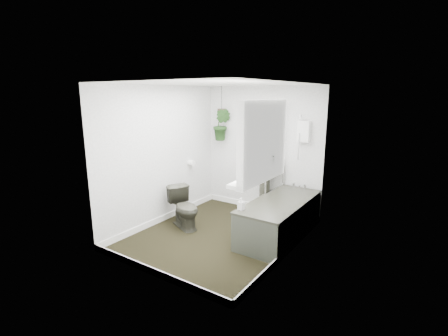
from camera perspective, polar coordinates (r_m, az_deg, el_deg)
The scene contains 22 objects.
floor at distance 5.19m, azimuth -0.94°, elevation -11.80°, with size 2.30×2.80×0.02m, color #2B2915.
ceiling at distance 4.72m, azimuth -1.05°, elevation 14.74°, with size 2.30×2.80×0.02m, color white.
wall_back at distance 6.01m, azimuth 6.70°, elevation 3.17°, with size 2.30×0.02×2.30m, color white.
wall_front at distance 3.78m, azimuth -13.27°, elevation -2.92°, with size 2.30×0.02×2.30m, color white.
wall_left at distance 5.55m, azimuth -10.89°, elevation 2.21°, with size 0.02×2.80×2.30m, color white.
wall_right at distance 4.28m, azimuth 11.87°, elevation -1.00°, with size 0.02×2.80×2.30m, color white.
skirting at distance 5.16m, azimuth -0.94°, elevation -11.19°, with size 2.30×2.80×0.10m, color white.
bathtub at distance 5.12m, azimuth 9.79°, elevation -8.72°, with size 0.72×1.72×0.58m, color #313128, non-canonical shape.
bath_screen at distance 5.42m, azimuth 9.13°, elevation 3.41°, with size 0.04×0.72×1.40m, color silver, non-canonical shape.
shower_box at distance 5.58m, azimuth 13.85°, elevation 6.27°, with size 0.20×0.10×0.35m, color white.
oval_mirror at distance 5.86m, azimuth 7.99°, elevation 6.33°, with size 0.46×0.03×0.62m, color beige.
wall_sconce at distance 6.04m, azimuth 4.49°, elevation 5.66°, with size 0.04×0.04×0.22m, color black.
toilet_roll_holder at distance 6.07m, azimuth -5.75°, elevation 0.88°, with size 0.11×0.11×0.11m, color white.
window_recess at distance 3.59m, azimuth 6.96°, elevation 4.65°, with size 0.08×1.00×0.90m, color white.
window_sill at distance 3.70m, azimuth 5.82°, elevation -1.70°, with size 0.18×1.00×0.04m, color white.
window_blinds at distance 3.61m, azimuth 6.32°, elevation 4.71°, with size 0.01×0.86×0.76m, color white.
toilet at distance 5.40m, azimuth -6.91°, elevation -6.93°, with size 0.37×0.66×0.67m, color #313128.
pedestal_sink at distance 5.94m, azimuth 7.14°, elevation -3.37°, with size 0.59×0.50×1.01m, color #313128, non-canonical shape.
sill_plant at distance 3.83m, azimuth 7.65°, elevation 0.77°, with size 0.20×0.17×0.22m, color black.
hanging_plant at distance 6.22m, azimuth -0.41°, elevation 7.61°, with size 0.33×0.27×0.60m, color black.
soap_bottle at distance 4.54m, azimuth 3.03°, elevation -6.31°, with size 0.08×0.08×0.17m, color #302424.
hanging_pot at distance 6.20m, azimuth -0.41°, elevation 9.83°, with size 0.16×0.16×0.12m, color #3D3125.
Camera 1 is at (2.69, -3.87, 2.16)m, focal length 26.00 mm.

